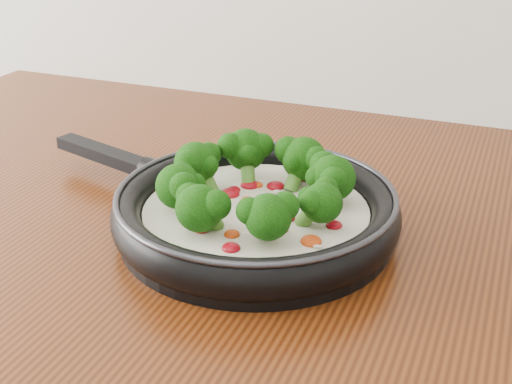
% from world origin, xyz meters
% --- Properties ---
extents(skillet, '(0.50, 0.38, 0.09)m').
position_xyz_m(skillet, '(-0.11, 1.04, 0.93)').
color(skillet, black).
rests_on(skillet, counter).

